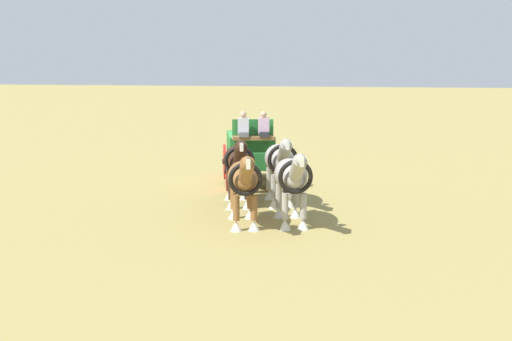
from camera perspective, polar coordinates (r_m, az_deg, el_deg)
The scene contains 6 objects.
ground_plane at distance 23.78m, azimuth -0.55°, elevation -1.13°, with size 220.00×220.00×0.00m, color #9E8C4C.
show_wagon at distance 23.43m, azimuth -0.52°, elevation 1.83°, with size 5.87×2.84×2.78m.
draft_horse_rear_near at distance 19.91m, azimuth 2.13°, elevation 0.81°, with size 2.92×1.44×2.24m.
draft_horse_rear_off at distance 19.79m, azimuth -1.60°, elevation 0.69°, with size 2.97×1.44×2.21m.
draft_horse_lead_near at distance 17.37m, azimuth 3.17°, elevation -0.66°, with size 2.96×1.43×2.17m.
draft_horse_lead_off at distance 17.24m, azimuth -1.11°, elevation -0.86°, with size 2.95×1.40×2.12m.
Camera 1 is at (22.80, 5.22, 4.31)m, focal length 45.06 mm.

